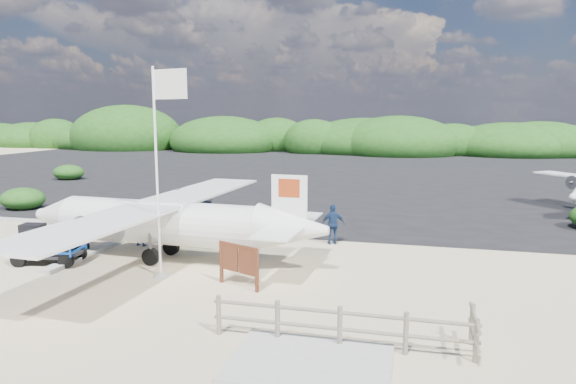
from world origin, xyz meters
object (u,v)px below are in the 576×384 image
signboard (239,287)px  aircraft_small (229,167)px  flagpole (161,277)px  crew_b (207,223)px  baggage_cart (50,264)px  crew_c (333,224)px  crew_a (140,224)px  aircraft_large (442,181)px

signboard → aircraft_small: bearing=134.6°
flagpole → crew_b: 4.38m
flagpole → baggage_cart: bearing=174.9°
signboard → crew_c: crew_c is taller
signboard → crew_c: size_ratio=1.02×
crew_c → aircraft_small: size_ratio=0.21×
crew_a → aircraft_small: 31.68m
baggage_cart → signboard: bearing=-14.9°
crew_b → crew_c: 5.24m
signboard → aircraft_small: 37.06m
crew_a → aircraft_large: size_ratio=0.13×
aircraft_large → crew_a: bearing=65.0°
flagpole → aircraft_small: bearing=106.8°
baggage_cart → crew_c: size_ratio=1.46×
signboard → crew_b: bearing=146.7°
crew_c → aircraft_large: aircraft_large is taller
crew_a → aircraft_small: crew_a is taller
baggage_cart → crew_b: (4.51, 3.86, 0.94)m
baggage_cart → crew_a: 3.75m
signboard → crew_b: (-3.02, 4.64, 0.94)m
flagpole → signboard: flagpole is taller
baggage_cart → aircraft_small: (-5.72, 33.83, 0.00)m
signboard → aircraft_large: 29.18m
crew_b → aircraft_large: aircraft_large is taller
crew_a → aircraft_large: bearing=-108.5°
crew_c → aircraft_large: 22.84m
signboard → crew_b: 5.62m
flagpole → crew_c: bearing=49.2°
flagpole → crew_b: size_ratio=3.67×
crew_a → crew_b: 2.72m
flagpole → aircraft_small: (-10.37, 34.25, 0.00)m
crew_a → crew_b: crew_b is taller
crew_a → aircraft_large: aircraft_large is taller
aircraft_small → baggage_cart: bearing=61.6°
flagpole → aircraft_large: 29.71m
flagpole → crew_a: flagpole is taller
crew_a → aircraft_small: size_ratio=0.23×
baggage_cart → aircraft_small: bearing=90.6°
flagpole → aircraft_large: (10.32, 27.86, 0.00)m
baggage_cart → crew_c: crew_c is taller
baggage_cart → crew_b: crew_b is taller
baggage_cart → crew_c: 10.95m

